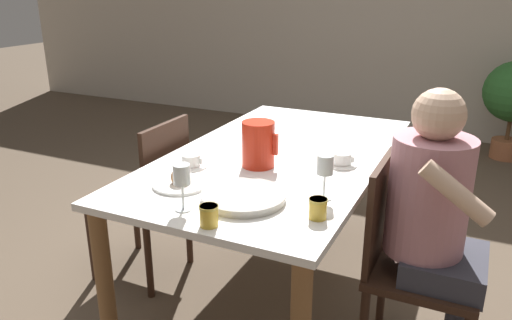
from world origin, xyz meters
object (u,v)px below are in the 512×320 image
(teacup_across, at_px, (342,160))
(bread_plate, at_px, (181,181))
(wine_glass_water, at_px, (325,167))
(wine_glass_juice, at_px, (182,177))
(jam_jar_amber, at_px, (318,208))
(person_seated, at_px, (436,215))
(chair_opposite, at_px, (149,195))
(jam_jar_red, at_px, (209,215))
(serving_tray, at_px, (243,197))
(red_pitcher, at_px, (258,144))
(teacup_near_person, at_px, (191,162))
(chair_person_side, at_px, (407,260))

(teacup_across, bearing_deg, bread_plate, -135.85)
(wine_glass_water, distance_m, wine_glass_juice, 0.53)
(jam_jar_amber, bearing_deg, teacup_across, 97.49)
(wine_glass_water, bearing_deg, person_seated, 21.62)
(chair_opposite, height_order, person_seated, person_seated)
(wine_glass_water, relative_size, bread_plate, 0.78)
(teacup_across, distance_m, jam_jar_red, 0.80)
(person_seated, bearing_deg, chair_opposite, -93.95)
(jam_jar_red, bearing_deg, chair_opposite, 139.76)
(serving_tray, xyz_separation_m, jam_jar_red, (-0.01, -0.23, 0.03))
(person_seated, xyz_separation_m, serving_tray, (-0.66, -0.30, 0.07))
(wine_glass_water, height_order, serving_tray, wine_glass_water)
(red_pitcher, height_order, teacup_near_person, red_pitcher)
(red_pitcher, height_order, serving_tray, red_pitcher)
(chair_opposite, height_order, teacup_near_person, chair_opposite)
(teacup_across, relative_size, jam_jar_amber, 1.90)
(wine_glass_juice, distance_m, teacup_near_person, 0.45)
(jam_jar_amber, bearing_deg, chair_opposite, 158.29)
(bread_plate, distance_m, jam_jar_red, 0.38)
(chair_person_side, bearing_deg, wine_glass_water, -61.17)
(chair_opposite, bearing_deg, wine_glass_water, -103.91)
(wine_glass_water, xyz_separation_m, jam_jar_amber, (0.03, -0.17, -0.09))
(red_pitcher, relative_size, wine_glass_water, 1.17)
(teacup_near_person, distance_m, teacup_across, 0.67)
(chair_person_side, relative_size, jam_jar_red, 11.81)
(chair_person_side, xyz_separation_m, jam_jar_amber, (-0.28, -0.34, 0.32))
(wine_glass_water, height_order, jam_jar_red, wine_glass_water)
(person_seated, height_order, jam_jar_amber, person_seated)
(person_seated, distance_m, wine_glass_juice, 0.96)
(chair_opposite, distance_m, wine_glass_juice, 0.91)
(red_pitcher, bearing_deg, serving_tray, -73.42)
(wine_glass_juice, relative_size, bread_plate, 0.77)
(wine_glass_juice, height_order, teacup_across, wine_glass_juice)
(teacup_across, height_order, bread_plate, bread_plate)
(wine_glass_juice, relative_size, teacup_across, 1.24)
(chair_opposite, height_order, jam_jar_red, chair_opposite)
(red_pitcher, relative_size, teacup_across, 1.45)
(person_seated, bearing_deg, red_pitcher, -94.61)
(teacup_across, xyz_separation_m, jam_jar_amber, (0.07, -0.55, 0.02))
(chair_person_side, relative_size, wine_glass_water, 5.00)
(teacup_near_person, relative_size, serving_tray, 0.44)
(red_pitcher, relative_size, jam_jar_red, 2.75)
(person_seated, distance_m, teacup_across, 0.50)
(wine_glass_water, relative_size, wine_glass_juice, 1.00)
(chair_opposite, xyz_separation_m, jam_jar_amber, (1.05, -0.42, 0.32))
(chair_opposite, bearing_deg, serving_tray, -117.68)
(chair_person_side, bearing_deg, teacup_near_person, -84.63)
(teacup_near_person, distance_m, jam_jar_amber, 0.71)
(bread_plate, bearing_deg, jam_jar_red, -42.17)
(chair_opposite, bearing_deg, wine_glass_juice, -133.24)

